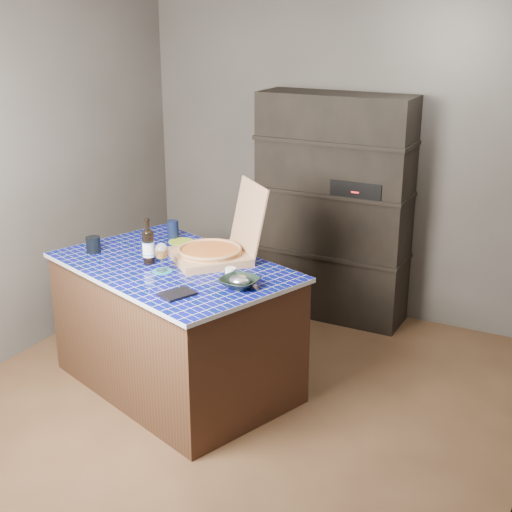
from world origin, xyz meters
The scene contains 14 objects.
room centered at (0.00, 0.00, 1.25)m, with size 3.50×3.50×3.50m.
shelving_unit centered at (0.00, 1.53, 0.90)m, with size 1.20×0.41×1.80m.
kitchen_island centered at (-0.46, -0.05, 0.43)m, with size 1.80×1.45×0.86m.
pizza_box centered at (-0.28, 0.16, 0.93)m, with size 0.70×0.71×0.49m.
mead_bottle centered at (-0.62, -0.09, 0.97)m, with size 0.08×0.08×0.30m.
teal_trivet centered at (-0.45, -0.18, 0.86)m, with size 0.13×0.13×0.01m, color #176A78.
wine_glass centered at (-0.45, -0.18, 0.99)m, with size 0.08×0.08×0.18m.
tumbler centered at (-1.07, -0.08, 0.91)m, with size 0.10×0.10×0.11m, color black.
dvd_case centered at (-0.16, -0.46, 0.86)m, with size 0.14×0.19×0.02m, color black.
bowl centered at (0.10, -0.18, 0.88)m, with size 0.22×0.22×0.05m, color black.
foil_contents centered at (0.10, -0.18, 0.90)m, with size 0.13×0.11×0.06m, color #ADAFB9.
white_jar centered at (-0.03, -0.06, 0.89)m, with size 0.07×0.07×0.06m, color white.
navy_cup centered at (-0.78, 0.42, 0.92)m, with size 0.08×0.08×0.13m, color black.
green_trivet centered at (-0.67, 0.37, 0.86)m, with size 0.18×0.18×0.01m, color #8DAD25.
Camera 1 is at (1.99, -3.58, 2.41)m, focal length 50.00 mm.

